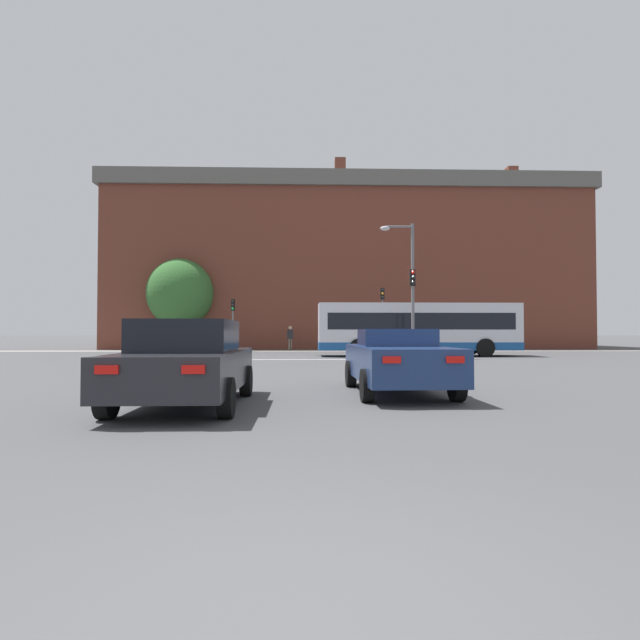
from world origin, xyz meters
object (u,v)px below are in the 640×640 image
at_px(car_roadster_right, 397,360).
at_px(pedestrian_waiting, 233,338).
at_px(bus_crossing_lead, 417,328).
at_px(traffic_light_near_right, 413,299).
at_px(street_lamp_junction, 407,276).
at_px(traffic_light_far_left, 233,316).
at_px(pedestrian_walking_east, 290,336).
at_px(traffic_light_far_right, 383,309).
at_px(car_saloon_left, 187,363).

bearing_deg(car_roadster_right, pedestrian_waiting, 104.97).
relative_size(bus_crossing_lead, traffic_light_near_right, 2.50).
distance_m(bus_crossing_lead, street_lamp_junction, 3.87).
bearing_deg(bus_crossing_lead, traffic_light_near_right, -15.94).
bearing_deg(bus_crossing_lead, traffic_light_far_left, -123.13).
height_order(street_lamp_junction, pedestrian_walking_east, street_lamp_junction).
distance_m(traffic_light_near_right, traffic_light_far_right, 10.30).
xyz_separation_m(car_roadster_right, bus_crossing_lead, (4.28, 16.95, 0.85)).
height_order(car_saloon_left, traffic_light_far_left, traffic_light_far_left).
height_order(bus_crossing_lead, street_lamp_junction, street_lamp_junction).
height_order(bus_crossing_lead, traffic_light_near_right, traffic_light_near_right).
xyz_separation_m(car_roadster_right, traffic_light_far_right, (3.42, 23.81, 2.25)).
height_order(bus_crossing_lead, traffic_light_far_left, traffic_light_far_left).
relative_size(car_roadster_right, traffic_light_far_left, 1.22).
bearing_deg(traffic_light_far_right, traffic_light_far_left, 176.93).
bearing_deg(car_roadster_right, traffic_light_near_right, 75.01).
height_order(car_roadster_right, pedestrian_walking_east, pedestrian_walking_east).
distance_m(car_saloon_left, traffic_light_far_right, 26.77).
relative_size(car_saloon_left, traffic_light_far_left, 1.21).
relative_size(street_lamp_junction, pedestrian_walking_east, 3.85).
bearing_deg(car_roadster_right, traffic_light_far_right, 80.56).
distance_m(car_saloon_left, traffic_light_near_right, 17.14).
bearing_deg(pedestrian_waiting, pedestrian_walking_east, 73.28).
distance_m(car_roadster_right, street_lamp_junction, 15.09).
relative_size(car_saloon_left, pedestrian_walking_east, 2.48).
bearing_deg(pedestrian_walking_east, car_roadster_right, 59.51).
bearing_deg(traffic_light_far_left, traffic_light_near_right, -46.27).
height_order(car_saloon_left, traffic_light_near_right, traffic_light_near_right).
height_order(bus_crossing_lead, pedestrian_waiting, bus_crossing_lead).
bearing_deg(car_saloon_left, car_roadster_right, 22.68).
height_order(traffic_light_far_right, pedestrian_walking_east, traffic_light_far_right).
bearing_deg(traffic_light_far_right, pedestrian_walking_east, 166.49).
xyz_separation_m(traffic_light_far_left, traffic_light_near_right, (10.39, -10.86, 0.48)).
bearing_deg(bus_crossing_lead, car_saloon_left, -24.28).
bearing_deg(car_saloon_left, traffic_light_near_right, 63.67).
bearing_deg(pedestrian_waiting, traffic_light_near_right, 9.47).
height_order(car_roadster_right, traffic_light_near_right, traffic_light_near_right).
bearing_deg(car_roadster_right, car_saloon_left, -158.29).
xyz_separation_m(bus_crossing_lead, pedestrian_walking_east, (-7.37, 8.42, -0.51)).
bearing_deg(traffic_light_near_right, traffic_light_far_right, 89.35).
bearing_deg(car_roadster_right, pedestrian_walking_east, 95.66).
bearing_deg(pedestrian_waiting, traffic_light_far_right, 53.66).
distance_m(street_lamp_junction, pedestrian_walking_east, 13.09).
relative_size(traffic_light_near_right, traffic_light_far_right, 1.00).
distance_m(car_saloon_left, pedestrian_walking_east, 27.16).
bearing_deg(car_saloon_left, pedestrian_walking_east, 87.43).
bearing_deg(traffic_light_far_left, car_saloon_left, -83.61).
bearing_deg(car_roadster_right, street_lamp_junction, 76.15).
distance_m(traffic_light_near_right, pedestrian_walking_east, 13.61).
relative_size(traffic_light_far_left, traffic_light_far_right, 0.82).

